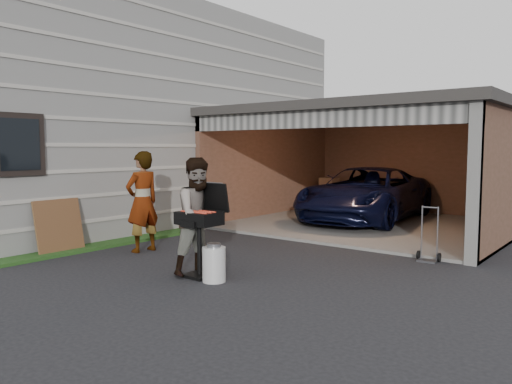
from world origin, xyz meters
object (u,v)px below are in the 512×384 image
(minivan, at_px, (366,196))
(bbq_grill, at_px, (201,222))
(man, at_px, (200,216))
(propane_tank, at_px, (214,264))
(woman, at_px, (142,202))
(plywood_panel, at_px, (59,227))
(hand_truck, at_px, (428,251))

(minivan, xyz_separation_m, bbq_grill, (0.54, -6.66, 0.15))
(man, xyz_separation_m, propane_tank, (0.45, -0.18, -0.64))
(woman, distance_m, propane_tank, 2.70)
(minivan, distance_m, woman, 6.24)
(minivan, height_order, plywood_panel, minivan)
(woman, height_order, hand_truck, woman)
(woman, xyz_separation_m, man, (2.06, -0.55, -0.04))
(woman, height_order, bbq_grill, woman)
(plywood_panel, distance_m, hand_truck, 6.63)
(man, bearing_deg, propane_tank, -101.02)
(man, height_order, hand_truck, man)
(man, height_order, bbq_grill, man)
(plywood_panel, relative_size, hand_truck, 1.06)
(minivan, xyz_separation_m, woman, (-1.62, -6.03, 0.25))
(propane_tank, bearing_deg, woman, 163.72)
(propane_tank, bearing_deg, bbq_grill, 165.12)
(hand_truck, bearing_deg, minivan, 124.74)
(woman, bearing_deg, hand_truck, 122.91)
(man, height_order, propane_tank, man)
(man, xyz_separation_m, hand_truck, (2.43, 3.07, -0.72))
(minivan, bearing_deg, woman, -110.29)
(woman, bearing_deg, minivan, 168.66)
(bbq_grill, distance_m, plywood_panel, 3.29)
(man, distance_m, propane_tank, 0.81)
(propane_tank, bearing_deg, plywood_panel, -174.77)
(hand_truck, bearing_deg, plywood_panel, -151.88)
(woman, distance_m, man, 2.13)
(propane_tank, xyz_separation_m, hand_truck, (1.98, 3.25, -0.07))
(propane_tank, distance_m, plywood_panel, 3.62)
(man, relative_size, plywood_panel, 1.78)
(minivan, relative_size, hand_truck, 5.24)
(man, height_order, plywood_panel, man)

